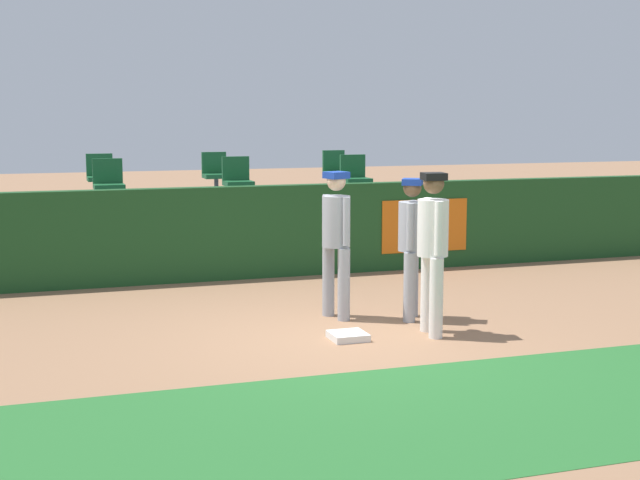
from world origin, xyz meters
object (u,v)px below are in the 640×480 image
at_px(player_runner_visitor, 336,234).
at_px(seat_back_right, 335,169).
at_px(seat_front_right, 355,176).
at_px(seat_front_center, 237,179).
at_px(player_coach_visitor, 412,238).
at_px(seat_front_left, 109,182).
at_px(player_fielder_home, 433,242).
at_px(seat_back_center, 215,172).
at_px(first_base, 348,336).
at_px(seat_back_left, 100,174).

xyz_separation_m(player_runner_visitor, seat_back_right, (2.19, 6.24, 0.37)).
height_order(seat_front_right, seat_front_center, same).
xyz_separation_m(player_coach_visitor, seat_front_left, (-3.18, 4.79, 0.42)).
distance_m(player_fielder_home, seat_back_center, 7.45).
bearing_deg(seat_back_right, first_base, -108.33).
xyz_separation_m(seat_back_center, seat_back_right, (2.38, -0.00, -0.00)).
bearing_deg(seat_back_left, first_base, -74.21).
bearing_deg(player_coach_visitor, first_base, -25.87).
distance_m(player_coach_visitor, seat_back_center, 6.69).
height_order(player_fielder_home, seat_back_right, player_fielder_home).
distance_m(player_coach_visitor, seat_front_left, 5.76).
xyz_separation_m(player_fielder_home, seat_front_left, (-3.08, 5.58, 0.35)).
relative_size(seat_front_left, seat_back_right, 1.00).
bearing_deg(player_fielder_home, seat_back_center, -164.69).
bearing_deg(player_coach_visitor, seat_front_center, -136.61).
distance_m(player_coach_visitor, seat_back_left, 7.32).
height_order(player_runner_visitor, seat_back_left, player_runner_visitor).
relative_size(player_coach_visitor, seat_back_center, 2.08).
bearing_deg(player_runner_visitor, player_coach_visitor, 51.22).
bearing_deg(player_runner_visitor, seat_front_center, 165.83).
bearing_deg(seat_front_center, player_runner_visitor, -87.48).
relative_size(player_fielder_home, player_runner_visitor, 1.02).
xyz_separation_m(seat_back_left, seat_front_center, (2.10, -1.80, -0.00)).
bearing_deg(seat_front_center, player_coach_visitor, -77.59).
bearing_deg(seat_back_center, player_fielder_home, -82.58).
xyz_separation_m(player_fielder_home, seat_front_center, (-0.96, 5.58, 0.35)).
bearing_deg(player_fielder_home, seat_back_left, -149.57).
relative_size(seat_back_left, seat_back_right, 1.00).
relative_size(player_runner_visitor, seat_front_right, 2.17).
distance_m(seat_front_right, seat_front_left, 4.23).
distance_m(first_base, seat_front_left, 6.05).
relative_size(player_coach_visitor, seat_front_right, 2.08).
bearing_deg(seat_front_right, seat_front_left, 180.00).
bearing_deg(seat_back_right, player_runner_visitor, -109.33).
bearing_deg(first_base, player_runner_visitor, 77.79).
height_order(player_fielder_home, seat_front_left, player_fielder_home).
height_order(seat_front_right, seat_front_left, same).
relative_size(player_coach_visitor, seat_front_center, 2.08).
bearing_deg(player_runner_visitor, seat_back_right, 143.97).
xyz_separation_m(first_base, seat_front_left, (-2.09, 5.50, 1.39)).
xyz_separation_m(first_base, seat_back_center, (0.04, 7.30, 1.39)).
bearing_deg(seat_back_right, player_coach_visitor, -101.42).
xyz_separation_m(player_coach_visitor, seat_front_center, (-1.05, 4.79, 0.42)).
bearing_deg(seat_front_left, seat_front_center, -0.00).
bearing_deg(seat_back_center, player_runner_visitor, -88.23).
height_order(player_fielder_home, seat_front_right, player_fielder_home).
relative_size(player_fielder_home, seat_back_left, 2.22).
xyz_separation_m(player_fielder_home, seat_front_right, (1.15, 5.58, 0.35)).
relative_size(player_runner_visitor, player_coach_visitor, 1.05).
distance_m(first_base, seat_back_left, 7.71).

